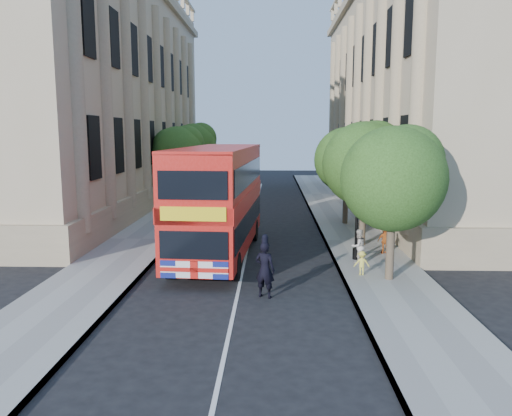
# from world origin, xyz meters

# --- Properties ---
(ground) EXTENTS (120.00, 120.00, 0.00)m
(ground) POSITION_xyz_m (0.00, 0.00, 0.00)
(ground) COLOR black
(ground) RESTS_ON ground
(pavement_right) EXTENTS (3.50, 80.00, 0.12)m
(pavement_right) POSITION_xyz_m (5.75, 10.00, 0.06)
(pavement_right) COLOR gray
(pavement_right) RESTS_ON ground
(pavement_left) EXTENTS (3.50, 80.00, 0.12)m
(pavement_left) POSITION_xyz_m (-5.75, 10.00, 0.06)
(pavement_left) COLOR gray
(pavement_left) RESTS_ON ground
(building_right) EXTENTS (12.00, 38.00, 18.00)m
(building_right) POSITION_xyz_m (13.80, 24.00, 9.00)
(building_right) COLOR tan
(building_right) RESTS_ON ground
(building_left) EXTENTS (12.00, 38.00, 18.00)m
(building_left) POSITION_xyz_m (-13.80, 24.00, 9.00)
(building_left) COLOR tan
(building_left) RESTS_ON ground
(tree_right_near) EXTENTS (4.00, 4.00, 6.08)m
(tree_right_near) POSITION_xyz_m (5.84, 3.03, 4.25)
(tree_right_near) COLOR #473828
(tree_right_near) RESTS_ON ground
(tree_right_mid) EXTENTS (4.20, 4.20, 6.37)m
(tree_right_mid) POSITION_xyz_m (5.84, 9.03, 4.45)
(tree_right_mid) COLOR #473828
(tree_right_mid) RESTS_ON ground
(tree_right_far) EXTENTS (4.00, 4.00, 6.15)m
(tree_right_far) POSITION_xyz_m (5.84, 15.03, 4.31)
(tree_right_far) COLOR #473828
(tree_right_far) RESTS_ON ground
(tree_left_far) EXTENTS (4.00, 4.00, 6.30)m
(tree_left_far) POSITION_xyz_m (-5.96, 22.03, 4.44)
(tree_left_far) COLOR #473828
(tree_left_far) RESTS_ON ground
(tree_left_back) EXTENTS (4.20, 4.20, 6.65)m
(tree_left_back) POSITION_xyz_m (-5.96, 30.03, 4.71)
(tree_left_back) COLOR #473828
(tree_left_back) RESTS_ON ground
(lamp_post) EXTENTS (0.32, 0.32, 5.16)m
(lamp_post) POSITION_xyz_m (5.00, 6.00, 2.51)
(lamp_post) COLOR black
(lamp_post) RESTS_ON pavement_right
(double_decker_bus) EXTENTS (3.54, 11.00, 5.01)m
(double_decker_bus) POSITION_xyz_m (-1.24, 6.83, 2.77)
(double_decker_bus) COLOR red
(double_decker_bus) RESTS_ON ground
(box_van) EXTENTS (2.37, 5.23, 2.93)m
(box_van) POSITION_xyz_m (-2.23, 12.66, 1.43)
(box_van) COLOR black
(box_van) RESTS_ON ground
(police_constable) EXTENTS (0.86, 0.73, 2.01)m
(police_constable) POSITION_xyz_m (0.99, 1.00, 1.01)
(police_constable) COLOR black
(police_constable) RESTS_ON ground
(woman_pedestrian) EXTENTS (0.90, 0.84, 1.48)m
(woman_pedestrian) POSITION_xyz_m (4.99, 5.37, 0.86)
(woman_pedestrian) COLOR beige
(woman_pedestrian) RESTS_ON pavement_right
(child_a) EXTENTS (0.74, 0.37, 1.22)m
(child_a) POSITION_xyz_m (6.54, 7.13, 0.73)
(child_a) COLOR orange
(child_a) RESTS_ON pavement_right
(child_b) EXTENTS (0.63, 0.37, 0.97)m
(child_b) POSITION_xyz_m (4.82, 3.52, 0.61)
(child_b) COLOR #DED44B
(child_b) RESTS_ON pavement_right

